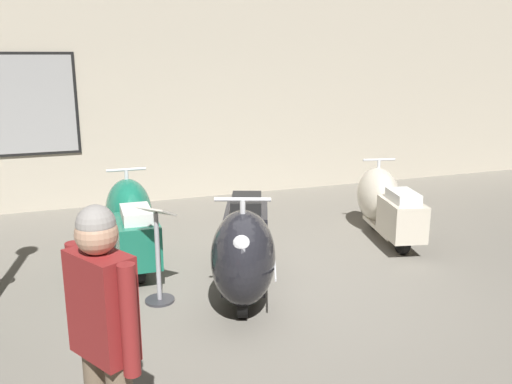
{
  "coord_description": "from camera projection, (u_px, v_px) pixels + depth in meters",
  "views": [
    {
      "loc": [
        -1.86,
        -4.47,
        2.29
      ],
      "look_at": [
        0.13,
        1.1,
        0.78
      ],
      "focal_mm": 37.95,
      "sensor_mm": 36.0,
      "label": 1
    }
  ],
  "objects": [
    {
      "name": "scooter_1",
      "position": [
        244.0,
        250.0,
        5.1
      ],
      "size": [
        1.11,
        1.86,
        1.1
      ],
      "rotation": [
        0.0,
        0.0,
        -1.93
      ],
      "color": "black",
      "rests_on": "ground"
    },
    {
      "name": "info_stanchion",
      "position": [
        158.0,
        263.0,
        5.07
      ],
      "size": [
        0.38,
        0.39,
        0.96
      ],
      "color": "#333338",
      "rests_on": "ground"
    },
    {
      "name": "scooter_0",
      "position": [
        131.0,
        221.0,
        6.11
      ],
      "size": [
        0.55,
        1.67,
        1.01
      ],
      "rotation": [
        0.0,
        0.0,
        1.55
      ],
      "color": "black",
      "rests_on": "ground"
    },
    {
      "name": "visitor_0",
      "position": [
        104.0,
        331.0,
        2.76
      ],
      "size": [
        0.37,
        0.48,
        1.59
      ],
      "rotation": [
        0.0,
        0.0,
        0.52
      ],
      "color": "black",
      "rests_on": "ground"
    },
    {
      "name": "ground_plane",
      "position": [
        282.0,
        297.0,
        5.25
      ],
      "size": [
        60.0,
        60.0,
        0.0
      ],
      "primitive_type": "plane",
      "color": "slate"
    },
    {
      "name": "scooter_2",
      "position": [
        384.0,
        203.0,
        6.93
      ],
      "size": [
        0.79,
        1.65,
        0.97
      ],
      "rotation": [
        0.0,
        0.0,
        1.35
      ],
      "color": "black",
      "rests_on": "ground"
    },
    {
      "name": "showroom_back_wall",
      "position": [
        184.0,
        90.0,
        8.55
      ],
      "size": [
        18.0,
        0.24,
        3.51
      ],
      "color": "#BCB29E",
      "rests_on": "ground"
    }
  ]
}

